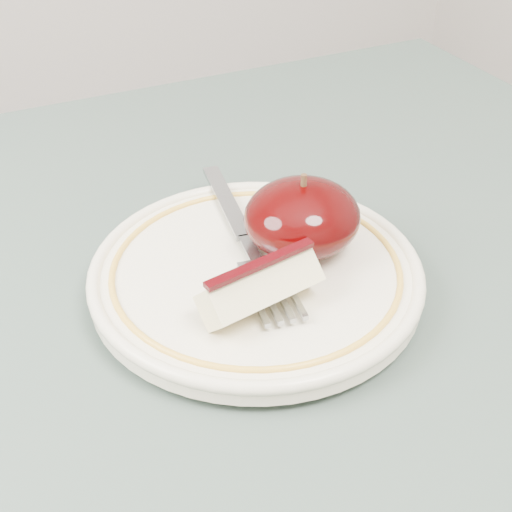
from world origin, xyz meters
name	(u,v)px	position (x,y,z in m)	size (l,w,h in m)	color
table	(241,507)	(0.00, 0.00, 0.66)	(0.90, 0.90, 0.75)	brown
plate	(256,273)	(0.05, 0.09, 0.76)	(0.22, 0.22, 0.02)	#F2E6CB
apple_half	(302,217)	(0.09, 0.10, 0.79)	(0.08, 0.07, 0.06)	black
apple_wedge	(260,287)	(0.04, 0.05, 0.79)	(0.08, 0.05, 0.04)	beige
fork	(245,239)	(0.06, 0.12, 0.77)	(0.05, 0.19, 0.00)	gray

